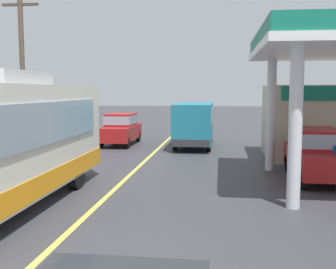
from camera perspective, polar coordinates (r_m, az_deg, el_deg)
name	(u,v)px	position (r m, az deg, el deg)	size (l,w,h in m)	color
ground	(164,143)	(25.09, -0.54, -1.20)	(120.00, 120.00, 0.00)	#38383D
lane_divider_stripe	(150,156)	(20.20, -2.45, -2.96)	(0.16, 50.00, 0.01)	#D8CC4C
car_at_pump	(317,151)	(15.71, 19.71, -2.18)	(1.70, 4.20, 1.82)	maroon
minibus_opposing_lane	(194,120)	(23.72, 3.64, 1.94)	(2.04, 6.13, 2.44)	teal
car_trailing_behind_bus	(121,127)	(24.54, -6.49, 0.98)	(1.70, 4.20, 1.82)	maroon
utility_pole_roadside	(23,71)	(21.67, -19.32, 8.22)	(1.80, 0.24, 7.87)	brown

